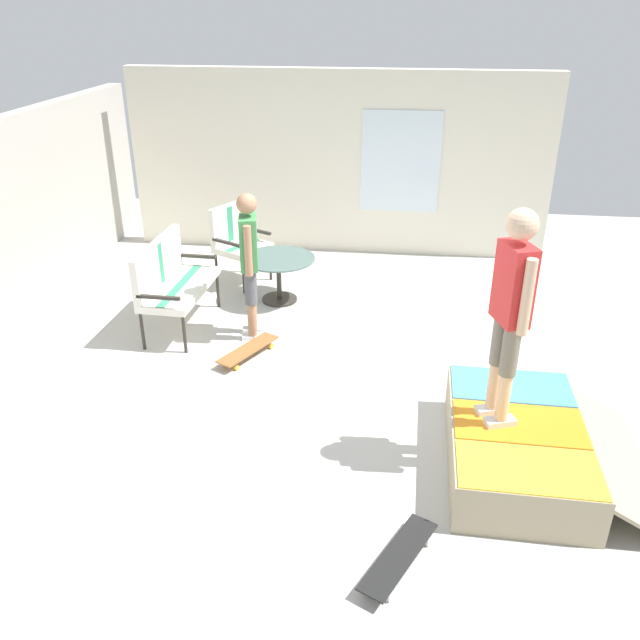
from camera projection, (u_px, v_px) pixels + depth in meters
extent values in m
cube|color=beige|center=(345.00, 385.00, 6.52)|extent=(12.00, 12.00, 0.10)
cube|color=silver|center=(337.00, 163.00, 9.37)|extent=(0.20, 6.00, 2.57)
cube|color=silver|center=(401.00, 162.00, 9.13)|extent=(0.03, 1.10, 1.40)
cube|color=tan|center=(516.00, 445.00, 5.25)|extent=(1.71, 1.08, 0.40)
cube|color=yellow|center=(529.00, 469.00, 4.65)|extent=(0.56, 1.02, 0.01)
cube|color=orange|center=(519.00, 423.00, 5.15)|extent=(0.56, 1.02, 0.01)
cube|color=#4C99D8|center=(511.00, 386.00, 5.66)|extent=(0.56, 1.02, 0.01)
cylinder|color=#B2B2B7|center=(454.00, 421.00, 5.23)|extent=(1.63, 0.08, 0.05)
cube|color=tan|center=(617.00, 456.00, 5.15)|extent=(1.66, 0.60, 0.34)
cylinder|color=#2D2823|center=(184.00, 334.00, 6.92)|extent=(0.04, 0.04, 0.44)
cylinder|color=#2D2823|center=(218.00, 290.00, 7.95)|extent=(0.04, 0.04, 0.44)
cylinder|color=#2D2823|center=(142.00, 331.00, 6.99)|extent=(0.04, 0.04, 0.44)
cylinder|color=#2D2823|center=(181.00, 288.00, 8.02)|extent=(0.04, 0.04, 0.44)
cube|color=silver|center=(180.00, 288.00, 7.36)|extent=(1.27, 0.59, 0.08)
cube|color=#338C66|center=(180.00, 285.00, 7.34)|extent=(1.21, 0.14, 0.00)
cube|color=silver|center=(158.00, 263.00, 7.26)|extent=(1.25, 0.12, 0.50)
cube|color=#338C66|center=(158.00, 263.00, 7.26)|extent=(0.10, 0.09, 0.46)
cube|color=#2D2823|center=(158.00, 297.00, 6.75)|extent=(0.06, 0.47, 0.04)
cube|color=#2D2823|center=(197.00, 256.00, 7.82)|extent=(0.06, 0.47, 0.04)
cylinder|color=#2D2823|center=(244.00, 277.00, 8.33)|extent=(0.04, 0.04, 0.44)
cylinder|color=#2D2823|center=(270.00, 264.00, 8.73)|extent=(0.04, 0.04, 0.44)
cylinder|color=#2D2823|center=(217.00, 269.00, 8.58)|extent=(0.04, 0.04, 0.44)
cylinder|color=#2D2823|center=(244.00, 257.00, 8.97)|extent=(0.04, 0.04, 0.44)
cube|color=silver|center=(243.00, 248.00, 8.54)|extent=(0.80, 0.77, 0.08)
cube|color=#338C66|center=(243.00, 245.00, 8.52)|extent=(0.56, 0.36, 0.00)
cube|color=silver|center=(228.00, 224.00, 8.53)|extent=(0.59, 0.36, 0.50)
cube|color=#338C66|center=(228.00, 224.00, 8.53)|extent=(0.13, 0.12, 0.46)
cube|color=#2D2823|center=(227.00, 243.00, 8.25)|extent=(0.25, 0.43, 0.04)
cube|color=#2D2823|center=(257.00, 231.00, 8.68)|extent=(0.25, 0.43, 0.04)
cylinder|color=#2D2823|center=(279.00, 280.00, 8.10)|extent=(0.06, 0.06, 0.55)
cylinder|color=#2D2823|center=(280.00, 299.00, 8.22)|extent=(0.44, 0.44, 0.03)
cylinder|color=#4C6660|center=(278.00, 258.00, 7.98)|extent=(0.90, 0.90, 0.02)
cube|color=silver|center=(253.00, 337.00, 7.29)|extent=(0.16, 0.26, 0.05)
cylinder|color=#9E7051|center=(252.00, 319.00, 7.19)|extent=(0.10, 0.10, 0.38)
cylinder|color=#4C4C51|center=(250.00, 287.00, 7.02)|extent=(0.13, 0.13, 0.38)
cube|color=silver|center=(253.00, 330.00, 7.44)|extent=(0.16, 0.26, 0.05)
cylinder|color=#9E7051|center=(252.00, 313.00, 7.34)|extent=(0.10, 0.10, 0.38)
cylinder|color=#4C4C51|center=(251.00, 281.00, 7.17)|extent=(0.13, 0.13, 0.38)
cube|color=#3F8C4C|center=(249.00, 243.00, 6.89)|extent=(0.35, 0.24, 0.57)
sphere|color=#9E7051|center=(247.00, 204.00, 6.70)|extent=(0.22, 0.22, 0.22)
cylinder|color=#9E7051|center=(248.00, 251.00, 6.72)|extent=(0.08, 0.08, 0.54)
cylinder|color=#9E7051|center=(249.00, 238.00, 7.07)|extent=(0.08, 0.08, 0.54)
cube|color=silver|center=(491.00, 409.00, 5.27)|extent=(0.18, 0.26, 0.05)
cylinder|color=beige|center=(494.00, 385.00, 5.17)|extent=(0.10, 0.10, 0.41)
cylinder|color=slate|center=(500.00, 340.00, 4.99)|extent=(0.13, 0.13, 0.41)
cube|color=silver|center=(500.00, 421.00, 5.12)|extent=(0.18, 0.26, 0.05)
cylinder|color=beige|center=(504.00, 397.00, 5.02)|extent=(0.10, 0.10, 0.41)
cylinder|color=slate|center=(510.00, 351.00, 4.84)|extent=(0.13, 0.13, 0.41)
cube|color=red|center=(514.00, 284.00, 4.69)|extent=(0.36, 0.28, 0.60)
sphere|color=beige|center=(522.00, 224.00, 4.50)|extent=(0.23, 0.23, 0.23)
cylinder|color=beige|center=(501.00, 276.00, 4.88)|extent=(0.08, 0.08, 0.57)
cylinder|color=beige|center=(527.00, 298.00, 4.53)|extent=(0.08, 0.08, 0.57)
cube|color=brown|center=(248.00, 349.00, 6.89)|extent=(0.80, 0.55, 0.02)
cylinder|color=gold|center=(271.00, 346.00, 7.08)|extent=(0.06, 0.05, 0.06)
cylinder|color=gold|center=(260.00, 342.00, 7.17)|extent=(0.06, 0.05, 0.06)
cylinder|color=gold|center=(237.00, 368.00, 6.67)|extent=(0.06, 0.05, 0.06)
cylinder|color=gold|center=(225.00, 363.00, 6.75)|extent=(0.06, 0.05, 0.06)
cube|color=black|center=(399.00, 555.00, 4.35)|extent=(0.81, 0.53, 0.02)
cylinder|color=silver|center=(427.00, 542.00, 4.54)|extent=(0.06, 0.05, 0.06)
cylinder|color=silver|center=(407.00, 532.00, 4.62)|extent=(0.06, 0.05, 0.06)
cylinder|color=silver|center=(389.00, 597.00, 4.13)|extent=(0.06, 0.05, 0.06)
cylinder|color=silver|center=(367.00, 585.00, 4.21)|extent=(0.06, 0.05, 0.06)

